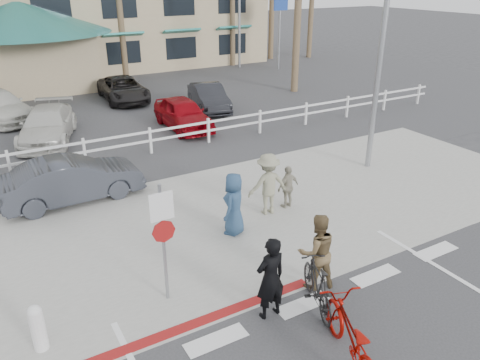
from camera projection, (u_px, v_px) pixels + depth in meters
ground at (322, 323)px, 9.03m from camera, size 140.00×140.00×0.00m
sidewalk_plaza at (215, 224)px, 12.59m from camera, size 22.00×7.00×0.01m
cross_street at (161, 173)px, 15.75m from camera, size 40.00×5.00×0.01m
parking_lot at (91, 109)px, 23.27m from camera, size 50.00×16.00×0.01m
curb_red at (153, 340)px, 8.60m from camera, size 7.00×0.25×0.02m
rail_fence at (153, 140)px, 17.36m from camera, size 29.40×0.16×1.00m
sign_post at (163, 238)px, 9.13m from camera, size 0.50×0.10×2.90m
bollard_0 at (38, 328)px, 8.22m from camera, size 0.26×0.26×0.95m
streetlight_0 at (383, 32)px, 14.53m from camera, size 0.60×2.00×9.00m
info_sign at (280, 28)px, 31.71m from camera, size 1.20×0.16×5.60m
bike_red at (351, 337)px, 7.88m from camera, size 1.40×2.28×1.13m
rider_red at (270, 278)px, 8.88m from camera, size 0.65×0.44×1.75m
bike_black at (317, 285)px, 9.26m from camera, size 1.07×1.78×1.03m
rider_black at (317, 252)px, 9.76m from camera, size 0.98×0.85×1.71m
pedestrian_a at (268, 184)px, 12.83m from camera, size 1.22×0.81×1.76m
pedestrian_child at (288, 187)px, 13.24m from camera, size 0.78×0.41×1.27m
pedestrian_b at (234, 204)px, 11.84m from camera, size 0.96×0.93×1.66m
car_white_sedan at (72, 180)px, 13.64m from camera, size 4.06×1.52×1.32m
lot_car_1 at (48, 125)px, 18.59m from camera, size 3.18×4.84×1.30m
lot_car_2 at (183, 113)px, 20.07m from camera, size 1.63×3.92×1.33m
lot_car_3 at (209, 97)px, 22.79m from camera, size 2.12×4.04×1.27m
lot_car_5 at (123, 89)px, 24.52m from camera, size 2.30×4.52×1.22m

